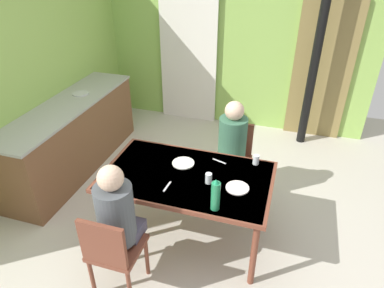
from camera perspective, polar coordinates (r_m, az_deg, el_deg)
name	(u,v)px	position (r m, az deg, el deg)	size (l,w,h in m)	color
ground_plane	(174,229)	(3.75, -3.01, -13.71)	(6.86, 6.86, 0.00)	beige
wall_back	(232,45)	(5.40, 6.54, 15.93)	(4.12, 0.10, 2.51)	#91BE56
wall_left	(32,75)	(4.52, -24.82, 10.31)	(0.10, 3.96, 2.51)	#93BC55
door_wooden	(322,72)	(5.32, 20.55, 11.09)	(0.80, 0.05, 2.00)	olive
stove_pipe_column	(315,59)	(4.98, 19.63, 13.09)	(0.12, 0.12, 2.51)	black
curtain_panel	(188,56)	(5.51, -0.62, 14.28)	(0.90, 0.03, 2.11)	white
kitchen_counter	(72,136)	(4.67, -19.15, 1.21)	(0.61, 2.25, 0.91)	brown
dining_table	(187,181)	(3.26, -0.79, -6.07)	(1.56, 0.93, 0.74)	brown
chair_near_diner	(112,250)	(2.95, -12.97, -16.63)	(0.40, 0.40, 0.87)	brown
chair_far_diner	(233,156)	(3.96, 6.78, -1.97)	(0.40, 0.40, 0.87)	brown
person_near_diner	(116,212)	(2.83, -12.31, -10.85)	(0.30, 0.37, 0.77)	#4A485E
person_far_diner	(232,140)	(3.70, 6.62, 0.62)	(0.30, 0.37, 0.77)	#3C6A43
water_bottle_green_near	(216,195)	(2.78, 3.89, -8.39)	(0.07, 0.07, 0.29)	#248352
dinner_plate_near_left	(183,163)	(3.37, -1.44, -3.15)	(0.21, 0.21, 0.01)	white
dinner_plate_near_right	(237,188)	(3.08, 7.47, -7.16)	(0.20, 0.20, 0.01)	white
drinking_glass_by_near_diner	(209,178)	(3.10, 2.75, -5.65)	(0.06, 0.06, 0.10)	silver
drinking_glass_by_far_diner	(256,160)	(3.40, 10.48, -2.54)	(0.06, 0.06, 0.10)	silver
cutlery_knife_near	(219,161)	(3.41, 4.50, -2.84)	(0.15, 0.02, 0.00)	silver
cutlery_fork_near	(167,186)	(3.09, -4.10, -6.97)	(0.15, 0.02, 0.00)	silver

